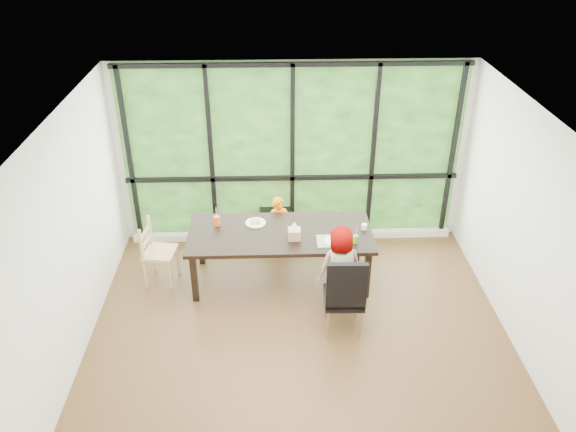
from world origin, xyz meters
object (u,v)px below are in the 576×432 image
at_px(child_toddler, 279,227).
at_px(dining_table, 280,256).
at_px(plate_far, 256,223).
at_px(chair_interior_leather, 344,292).
at_px(child_older, 339,268).
at_px(green_cup, 356,239).
at_px(white_mug, 364,227).
at_px(tissue_box, 294,234).
at_px(plate_near, 334,241).
at_px(chair_window_leather, 276,207).
at_px(chair_end_beech, 160,252).
at_px(orange_cup, 217,221).

bearing_deg(child_toddler, dining_table, -104.68).
bearing_deg(plate_far, chair_interior_leather, -50.36).
distance_m(child_older, green_cup, 0.45).
bearing_deg(white_mug, child_toddler, 151.92).
xyz_separation_m(chair_interior_leather, tissue_box, (-0.55, 0.87, 0.28)).
xyz_separation_m(chair_interior_leather, white_mug, (0.38, 1.07, 0.25)).
relative_size(green_cup, white_mug, 1.41).
distance_m(plate_near, white_mug, 0.51).
bearing_deg(plate_near, plate_far, 154.33).
height_order(chair_interior_leather, plate_far, chair_interior_leather).
xyz_separation_m(white_mug, tissue_box, (-0.93, -0.20, 0.03)).
height_order(dining_table, chair_interior_leather, chair_interior_leather).
bearing_deg(chair_window_leather, tissue_box, -92.98).
bearing_deg(child_older, plate_far, -53.04).
xyz_separation_m(dining_table, child_older, (0.71, -0.59, 0.20)).
relative_size(child_older, white_mug, 15.29).
xyz_separation_m(child_older, white_mug, (0.40, 0.63, 0.21)).
bearing_deg(tissue_box, child_toddler, 102.74).
height_order(child_toddler, plate_far, child_toddler).
distance_m(chair_end_beech, orange_cup, 0.87).
bearing_deg(green_cup, tissue_box, 170.83).
relative_size(orange_cup, green_cup, 1.25).
bearing_deg(plate_near, white_mug, 33.83).
relative_size(child_toddler, green_cup, 8.63).
relative_size(child_toddler, tissue_box, 5.72).
relative_size(chair_window_leather, child_older, 0.94).
distance_m(chair_window_leather, white_mug, 1.56).
xyz_separation_m(chair_end_beech, child_toddler, (1.60, 0.60, 0.01)).
bearing_deg(green_cup, plate_near, 172.28).
bearing_deg(chair_window_leather, orange_cup, -146.17).
bearing_deg(dining_table, chair_end_beech, 179.03).
height_order(chair_window_leather, chair_interior_leather, same).
height_order(white_mug, tissue_box, tissue_box).
relative_size(chair_end_beech, orange_cup, 6.80).
xyz_separation_m(chair_window_leather, chair_interior_leather, (0.76, -2.09, 0.00)).
relative_size(dining_table, child_older, 2.10).
relative_size(child_older, tissue_box, 7.18).
distance_m(green_cup, tissue_box, 0.78).
distance_m(chair_window_leather, child_toddler, 0.44).
bearing_deg(chair_window_leather, dining_table, -100.98).
bearing_deg(white_mug, chair_interior_leather, -109.72).
height_order(chair_window_leather, white_mug, chair_window_leather).
bearing_deg(chair_end_beech, orange_cup, -69.14).
bearing_deg(plate_far, child_older, -38.47).
height_order(dining_table, chair_window_leather, chair_window_leather).
xyz_separation_m(chair_window_leather, green_cup, (0.99, -1.34, 0.26)).
xyz_separation_m(chair_end_beech, child_older, (2.31, -0.61, 0.12)).
distance_m(chair_window_leather, tissue_box, 1.27).
bearing_deg(orange_cup, green_cup, -15.46).
bearing_deg(chair_end_beech, plate_near, -89.41).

